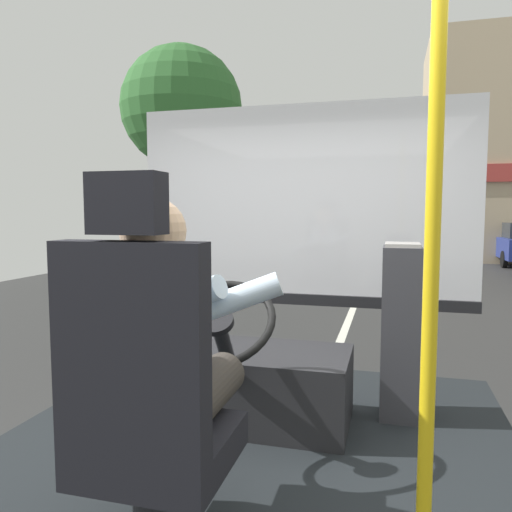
% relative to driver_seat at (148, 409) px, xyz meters
% --- Properties ---
extents(ground, '(18.00, 44.00, 0.06)m').
position_rel_driver_seat_xyz_m(ground, '(0.10, 9.42, -1.19)').
color(ground, '#2C2C2C').
extents(driver_seat, '(0.48, 0.48, 1.28)m').
position_rel_driver_seat_xyz_m(driver_seat, '(0.00, 0.00, 0.00)').
color(driver_seat, black).
rests_on(driver_seat, bus_floor).
extents(bus_driver, '(0.75, 0.59, 0.79)m').
position_rel_driver_seat_xyz_m(bus_driver, '(0.00, 0.13, 0.17)').
color(bus_driver, '#332D28').
rests_on(bus_driver, driver_seat).
extents(steering_console, '(1.10, 1.03, 0.84)m').
position_rel_driver_seat_xyz_m(steering_console, '(-0.00, 1.16, -0.31)').
color(steering_console, black).
rests_on(steering_console, bus_floor).
extents(handrail_pole, '(0.04, 0.04, 2.04)m').
position_rel_driver_seat_xyz_m(handrail_pole, '(0.85, 0.07, 0.49)').
color(handrail_pole, gold).
rests_on(handrail_pole, bus_floor).
extents(fare_box, '(0.21, 0.27, 0.99)m').
position_rel_driver_seat_xyz_m(fare_box, '(0.81, 1.46, -0.04)').
color(fare_box, '#333338').
rests_on(fare_box, bus_floor).
extents(windshield_panel, '(2.50, 0.08, 1.48)m').
position_rel_driver_seat_xyz_m(windshield_panel, '(0.10, 2.24, 0.51)').
color(windshield_panel, silver).
extents(street_tree, '(3.00, 3.00, 5.87)m').
position_rel_driver_seat_xyz_m(street_tree, '(-4.35, 10.22, 3.18)').
color(street_tree, '#4C3828').
rests_on(street_tree, ground).
extents(parked_car_red, '(1.80, 4.11, 1.24)m').
position_rel_driver_seat_xyz_m(parked_car_red, '(5.38, 23.25, -0.53)').
color(parked_car_red, maroon).
rests_on(parked_car_red, ground).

